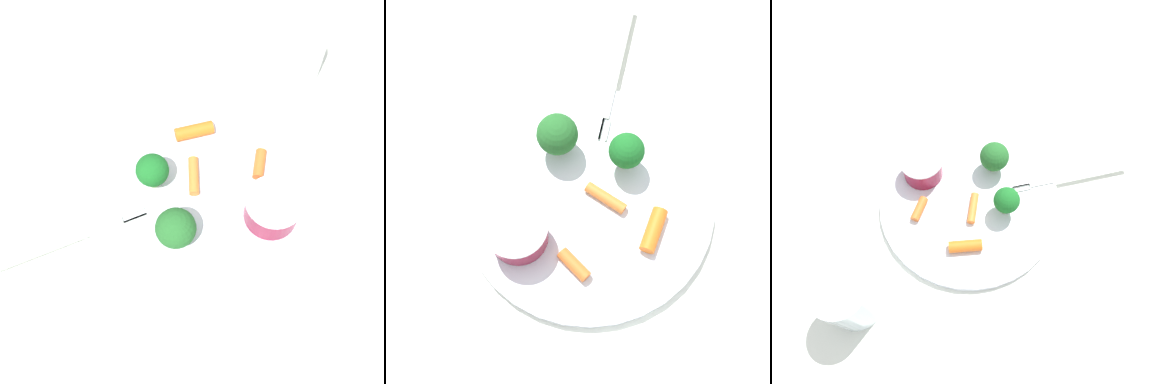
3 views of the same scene
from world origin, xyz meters
The scene contains 9 objects.
ground_plane centered at (0.00, 0.00, 0.00)m, with size 2.40×2.40×0.00m, color white.
plate centered at (0.00, 0.00, 0.01)m, with size 0.28×0.28×0.01m, color white.
sauce_cup centered at (0.06, -0.06, 0.03)m, with size 0.06×0.06×0.04m.
broccoli_floret_0 centered at (-0.05, -0.04, 0.05)m, with size 0.05×0.05×0.06m.
broccoli_floret_1 centered at (-0.05, 0.03, 0.05)m, with size 0.04×0.04×0.05m.
carrot_stick_0 centered at (0.00, 0.02, 0.02)m, with size 0.01×0.01×0.05m, color orange.
carrot_stick_1 centered at (0.08, 0.00, 0.02)m, with size 0.01×0.01×0.04m, color orange.
carrot_stick_2 centered at (0.03, 0.08, 0.02)m, with size 0.02×0.02×0.05m, color orange.
fork centered at (-0.16, 0.01, 0.01)m, with size 0.20×0.02×0.00m.
Camera 2 is at (0.20, 0.03, 0.54)m, focal length 48.37 mm.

